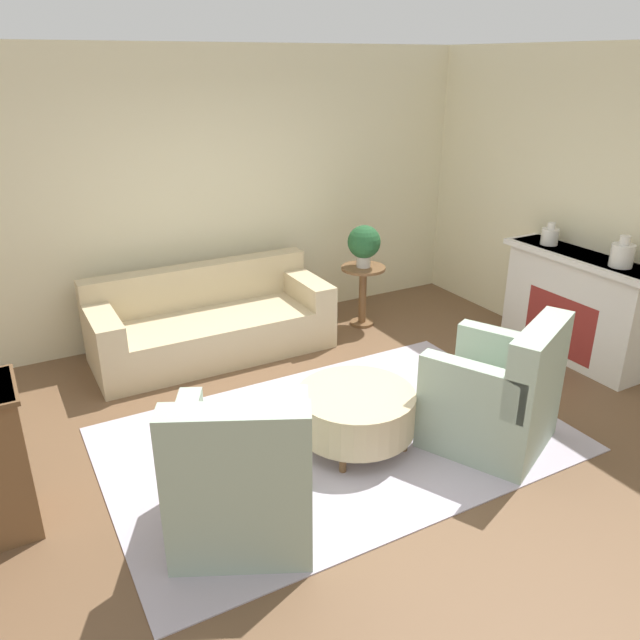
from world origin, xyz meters
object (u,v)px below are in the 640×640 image
couch (211,324)px  armchair_left (242,480)px  ottoman_table (356,411)px  vase_mantel_near (550,236)px  vase_mantel_far (622,254)px  armchair_right (498,397)px  side_table (363,286)px  potted_plant_on_side_table (364,243)px

couch → armchair_left: (-0.70, -2.52, 0.09)m
ottoman_table → vase_mantel_near: 2.77m
vase_mantel_near → vase_mantel_far: vase_mantel_far is taller
couch → armchair_right: 2.83m
couch → vase_mantel_far: bearing=-36.0°
couch → armchair_left: bearing=-105.6°
side_table → vase_mantel_far: (1.30, -2.01, 0.69)m
armchair_left → armchair_right: bearing=0.0°
ottoman_table → couch: bearing=100.8°
armchair_left → vase_mantel_near: 3.90m
side_table → ottoman_table: bearing=-123.7°
armchair_left → vase_mantel_far: bearing=5.8°
armchair_left → vase_mantel_far: vase_mantel_far is taller
ottoman_table → side_table: bearing=56.3°
armchair_right → side_table: bearing=81.5°
armchair_right → vase_mantel_far: (1.65, 0.37, 0.74)m
potted_plant_on_side_table → vase_mantel_far: bearing=-57.2°
ottoman_table → vase_mantel_near: bearing=14.5°
couch → potted_plant_on_side_table: size_ratio=5.12×
armchair_right → side_table: armchair_right is taller
armchair_right → couch: bearing=117.2°
ottoman_table → potted_plant_on_side_table: 2.36m
vase_mantel_near → potted_plant_on_side_table: (-1.30, 1.23, -0.20)m
couch → armchair_left: size_ratio=2.08×
armchair_left → vase_mantel_far: 3.74m
couch → armchair_right: (1.30, -2.52, 0.09)m
armchair_left → ottoman_table: 1.20m
armchair_right → vase_mantel_near: vase_mantel_near is taller
couch → vase_mantel_near: 3.35m
couch → side_table: (1.65, -0.13, 0.14)m
armchair_left → potted_plant_on_side_table: 3.39m
armchair_right → vase_mantel_far: 1.85m
side_table → vase_mantel_far: size_ratio=2.42×
vase_mantel_near → ottoman_table: bearing=-165.5°
side_table → vase_mantel_near: 1.91m
side_table → vase_mantel_near: bearing=-43.5°
potted_plant_on_side_table → armchair_left: bearing=-134.6°
vase_mantel_near → couch: bearing=155.2°
vase_mantel_far → ottoman_table: bearing=177.4°
vase_mantel_near → potted_plant_on_side_table: bearing=136.5°
armchair_right → vase_mantel_near: 2.14m
vase_mantel_far → side_table: bearing=122.8°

